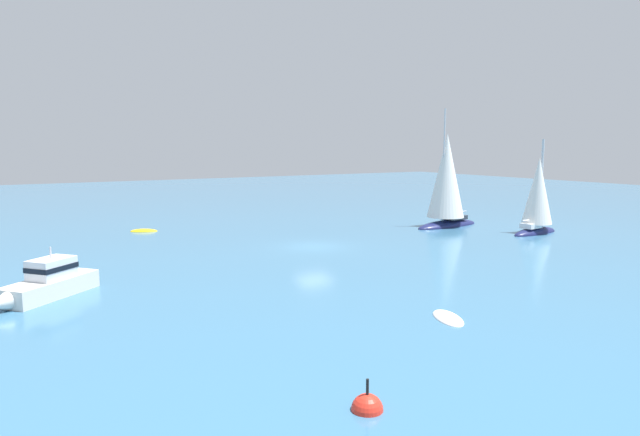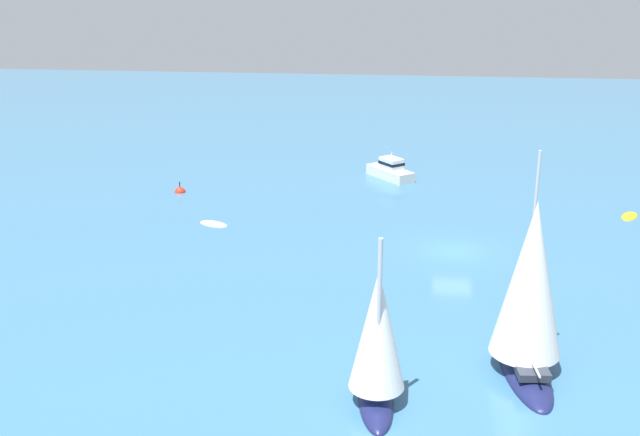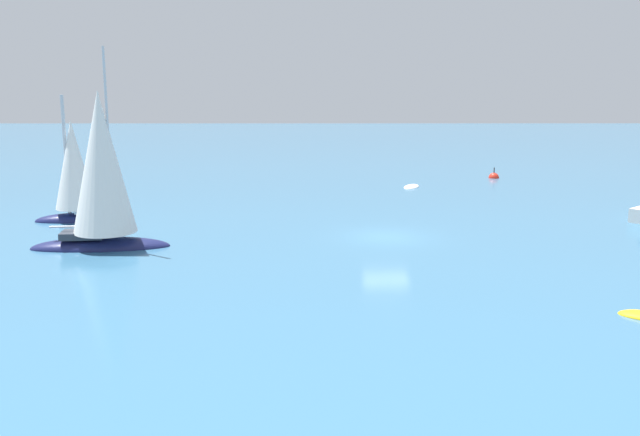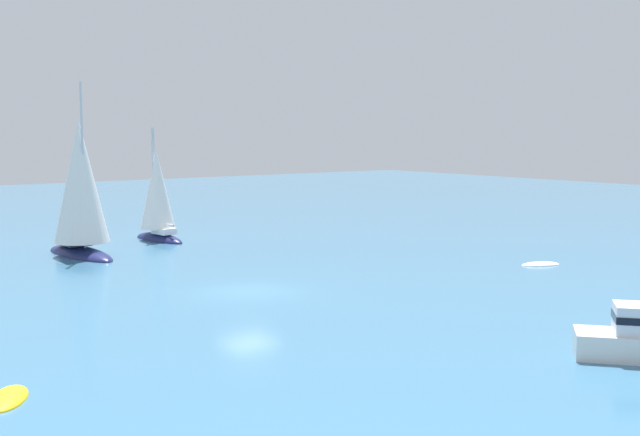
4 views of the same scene
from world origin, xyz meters
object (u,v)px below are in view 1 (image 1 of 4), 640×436
object	(u,v)px
channel_buoy	(367,410)
sailboat	(447,185)
ketch	(537,200)
rib	(144,231)
motor_cruiser	(47,283)
tender	(448,318)

from	to	relation	value
channel_buoy	sailboat	bearing A→B (deg)	-47.25
ketch	rib	bearing A→B (deg)	141.58
motor_cruiser	sailboat	bearing A→B (deg)	152.55
tender	ketch	size ratio (longest dim) A/B	0.31
ketch	sailboat	bearing A→B (deg)	112.74
rib	motor_cruiser	world-z (taller)	motor_cruiser
sailboat	ketch	bearing A→B (deg)	112.87
rib	ketch	bearing A→B (deg)	175.39
rib	motor_cruiser	bearing A→B (deg)	92.27
tender	channel_buoy	size ratio (longest dim) A/B	1.88
tender	ketch	world-z (taller)	ketch
sailboat	motor_cruiser	world-z (taller)	sailboat
ketch	motor_cruiser	distance (m)	35.71
sailboat	motor_cruiser	distance (m)	33.00
channel_buoy	tender	bearing A→B (deg)	-58.09
rib	channel_buoy	xyz separation A→B (m)	(-34.55, 2.31, 0.00)
tender	ketch	bearing A→B (deg)	142.73
rib	channel_buoy	size ratio (longest dim) A/B	1.85
sailboat	channel_buoy	distance (m)	35.23
tender	motor_cruiser	world-z (taller)	motor_cruiser
ketch	channel_buoy	size ratio (longest dim) A/B	6.13
rib	channel_buoy	bearing A→B (deg)	114.31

